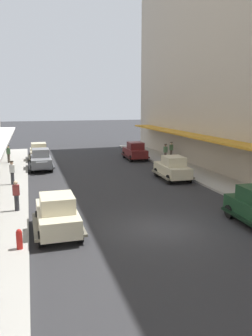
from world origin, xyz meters
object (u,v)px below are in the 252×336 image
(pedestrian_2, at_px, (8,154))
(parked_car_6, at_px, (57,213))
(parked_car_3, at_px, (135,151))
(pedestrian_4, at_px, (165,152))
(parked_car_2, at_px, (41,159))
(pedestrian_1, at_px, (171,150))
(fire_hydrant, at_px, (19,239))
(pedestrian_0, at_px, (12,172))
(pedestrian_3, at_px, (16,195))
(parked_car_1, at_px, (172,168))
(parked_car_0, at_px, (39,151))

(pedestrian_2, bearing_deg, parked_car_6, -81.12)
(parked_car_3, xyz_separation_m, pedestrian_4, (2.42, -2.36, 0.07))
(parked_car_2, relative_size, pedestrian_1, 2.55)
(fire_hydrant, xyz_separation_m, pedestrian_0, (-0.68, 11.44, 0.45))
(pedestrian_2, bearing_deg, pedestrian_3, -85.80)
(parked_car_1, distance_m, pedestrian_4, 7.74)
(parked_car_6, distance_m, fire_hydrant, 2.33)
(parked_car_0, xyz_separation_m, parked_car_1, (9.58, -11.82, 0.00))
(pedestrian_3, bearing_deg, parked_car_6, -62.06)
(parked_car_1, relative_size, parked_car_3, 1.00)
(pedestrian_0, bearing_deg, parked_car_6, -76.82)
(fire_hydrant, bearing_deg, parked_car_3, 60.97)
(parked_car_6, xyz_separation_m, pedestrian_4, (11.92, 16.02, 0.07))
(parked_car_6, bearing_deg, pedestrian_0, 103.18)
(parked_car_6, relative_size, pedestrian_4, 2.56)
(fire_hydrant, relative_size, pedestrian_1, 0.49)
(pedestrian_1, height_order, pedestrian_2, same)
(pedestrian_0, xyz_separation_m, pedestrian_1, (15.39, 7.50, 0.00))
(parked_car_0, bearing_deg, parked_car_1, -50.99)
(pedestrian_2, distance_m, pedestrian_4, 15.24)
(pedestrian_4, bearing_deg, parked_car_0, 159.58)
(parked_car_3, distance_m, pedestrian_1, 3.75)
(parked_car_0, distance_m, parked_car_6, 20.51)
(pedestrian_1, xyz_separation_m, pedestrian_4, (-1.17, -1.29, 0.00))
(parked_car_6, height_order, pedestrian_4, parked_car_6)
(parked_car_2, xyz_separation_m, pedestrian_1, (13.20, 1.78, 0.07))
(parked_car_0, xyz_separation_m, fire_hydrant, (-1.49, -22.14, -0.38))
(parked_car_0, distance_m, parked_car_2, 4.98)
(pedestrian_2, bearing_deg, parked_car_0, 24.86)
(parked_car_2, bearing_deg, parked_car_1, -35.61)
(fire_hydrant, bearing_deg, parked_car_2, 84.99)
(parked_car_0, relative_size, pedestrian_0, 2.56)
(fire_hydrant, relative_size, pedestrian_3, 0.50)
(parked_car_0, xyz_separation_m, pedestrian_3, (-1.71, -17.03, 0.05))
(parked_car_6, bearing_deg, parked_car_1, 42.59)
(pedestrian_1, bearing_deg, pedestrian_4, -132.24)
(pedestrian_0, bearing_deg, fire_hydrant, -86.60)
(parked_car_0, distance_m, pedestrian_2, 3.16)
(parked_car_1, relative_size, pedestrian_3, 2.62)
(fire_hydrant, bearing_deg, parked_car_6, 45.38)
(parked_car_1, bearing_deg, parked_car_3, 89.72)
(parked_car_2, distance_m, pedestrian_0, 6.13)
(fire_hydrant, distance_m, pedestrian_1, 23.99)
(parked_car_1, bearing_deg, pedestrian_4, 71.38)
(parked_car_1, xyz_separation_m, pedestrian_4, (2.47, 7.34, 0.07))
(parked_car_6, bearing_deg, parked_car_0, 90.36)
(parked_car_2, bearing_deg, pedestrian_1, 7.68)
(parked_car_0, xyz_separation_m, pedestrian_0, (-2.17, -10.70, 0.07))
(parked_car_3, relative_size, parked_car_6, 1.00)
(parked_car_1, relative_size, parked_car_6, 1.01)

